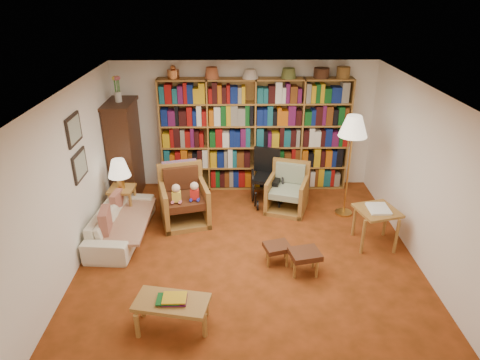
{
  "coord_description": "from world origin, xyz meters",
  "views": [
    {
      "loc": [
        -0.22,
        -5.53,
        3.8
      ],
      "look_at": [
        -0.12,
        0.6,
        0.95
      ],
      "focal_mm": 32.0,
      "sensor_mm": 36.0,
      "label": 1
    }
  ],
  "objects_px": {
    "sofa": "(121,223)",
    "wheelchair": "(267,178)",
    "floor_lamp": "(353,130)",
    "side_table_papers": "(377,215)",
    "footstool_b": "(305,256)",
    "coffee_table": "(172,304)",
    "footstool_a": "(277,248)",
    "armchair_sage": "(286,191)",
    "side_table_lamp": "(122,196)",
    "armchair_leather": "(185,198)"
  },
  "relations": [
    {
      "from": "side_table_papers",
      "to": "coffee_table",
      "type": "bearing_deg",
      "value": -149.44
    },
    {
      "from": "sofa",
      "to": "side_table_papers",
      "type": "height_order",
      "value": "side_table_papers"
    },
    {
      "from": "side_table_papers",
      "to": "footstool_b",
      "type": "height_order",
      "value": "side_table_papers"
    },
    {
      "from": "side_table_papers",
      "to": "coffee_table",
      "type": "relative_size",
      "value": 0.76
    },
    {
      "from": "sofa",
      "to": "coffee_table",
      "type": "relative_size",
      "value": 1.83
    },
    {
      "from": "wheelchair",
      "to": "footstool_a",
      "type": "relative_size",
      "value": 2.31
    },
    {
      "from": "wheelchair",
      "to": "side_table_lamp",
      "type": "bearing_deg",
      "value": -165.76
    },
    {
      "from": "footstool_a",
      "to": "coffee_table",
      "type": "height_order",
      "value": "coffee_table"
    },
    {
      "from": "side_table_lamp",
      "to": "side_table_papers",
      "type": "distance_m",
      "value": 4.24
    },
    {
      "from": "armchair_sage",
      "to": "armchair_leather",
      "type": "bearing_deg",
      "value": -167.89
    },
    {
      "from": "floor_lamp",
      "to": "wheelchair",
      "type": "bearing_deg",
      "value": 157.14
    },
    {
      "from": "floor_lamp",
      "to": "coffee_table",
      "type": "distance_m",
      "value": 4.06
    },
    {
      "from": "sofa",
      "to": "wheelchair",
      "type": "height_order",
      "value": "wheelchair"
    },
    {
      "from": "wheelchair",
      "to": "footstool_b",
      "type": "distance_m",
      "value": 2.32
    },
    {
      "from": "wheelchair",
      "to": "floor_lamp",
      "type": "relative_size",
      "value": 0.55
    },
    {
      "from": "footstool_a",
      "to": "side_table_papers",
      "type": "bearing_deg",
      "value": 16.88
    },
    {
      "from": "footstool_a",
      "to": "side_table_lamp",
      "type": "bearing_deg",
      "value": 151.59
    },
    {
      "from": "side_table_lamp",
      "to": "armchair_sage",
      "type": "xyz_separation_m",
      "value": [
        2.89,
        0.34,
        -0.11
      ]
    },
    {
      "from": "armchair_sage",
      "to": "wheelchair",
      "type": "xyz_separation_m",
      "value": [
        -0.33,
        0.31,
        0.13
      ]
    },
    {
      "from": "floor_lamp",
      "to": "side_table_papers",
      "type": "distance_m",
      "value": 1.46
    },
    {
      "from": "wheelchair",
      "to": "coffee_table",
      "type": "xyz_separation_m",
      "value": [
        -1.38,
        -3.3,
        -0.13
      ]
    },
    {
      "from": "footstool_b",
      "to": "wheelchair",
      "type": "bearing_deg",
      "value": 99.25
    },
    {
      "from": "armchair_sage",
      "to": "floor_lamp",
      "type": "height_order",
      "value": "floor_lamp"
    },
    {
      "from": "armchair_leather",
      "to": "floor_lamp",
      "type": "distance_m",
      "value": 3.06
    },
    {
      "from": "coffee_table",
      "to": "armchair_sage",
      "type": "bearing_deg",
      "value": 60.3
    },
    {
      "from": "floor_lamp",
      "to": "coffee_table",
      "type": "relative_size",
      "value": 1.93
    },
    {
      "from": "sofa",
      "to": "footstool_a",
      "type": "xyz_separation_m",
      "value": [
        2.46,
        -0.77,
        0.0
      ]
    },
    {
      "from": "side_table_papers",
      "to": "footstool_a",
      "type": "bearing_deg",
      "value": -163.12
    },
    {
      "from": "floor_lamp",
      "to": "footstool_b",
      "type": "xyz_separation_m",
      "value": [
        -0.98,
        -1.71,
        -1.28
      ]
    },
    {
      "from": "sofa",
      "to": "footstool_b",
      "type": "relative_size",
      "value": 3.61
    },
    {
      "from": "footstool_a",
      "to": "coffee_table",
      "type": "distance_m",
      "value": 1.87
    },
    {
      "from": "side_table_lamp",
      "to": "footstool_a",
      "type": "height_order",
      "value": "side_table_lamp"
    },
    {
      "from": "footstool_b",
      "to": "sofa",
      "type": "bearing_deg",
      "value": 160.27
    },
    {
      "from": "floor_lamp",
      "to": "armchair_sage",
      "type": "bearing_deg",
      "value": 165.89
    },
    {
      "from": "footstool_b",
      "to": "coffee_table",
      "type": "relative_size",
      "value": 0.51
    },
    {
      "from": "armchair_leather",
      "to": "footstool_b",
      "type": "distance_m",
      "value": 2.43
    },
    {
      "from": "sofa",
      "to": "wheelchair",
      "type": "bearing_deg",
      "value": -58.04
    },
    {
      "from": "side_table_lamp",
      "to": "floor_lamp",
      "type": "bearing_deg",
      "value": 1.18
    },
    {
      "from": "sofa",
      "to": "armchair_sage",
      "type": "relative_size",
      "value": 1.89
    },
    {
      "from": "footstool_a",
      "to": "coffee_table",
      "type": "bearing_deg",
      "value": -137.39
    },
    {
      "from": "floor_lamp",
      "to": "footstool_b",
      "type": "relative_size",
      "value": 3.8
    },
    {
      "from": "sofa",
      "to": "side_table_lamp",
      "type": "xyz_separation_m",
      "value": [
        -0.1,
        0.61,
        0.18
      ]
    },
    {
      "from": "sofa",
      "to": "wheelchair",
      "type": "relative_size",
      "value": 1.72
    },
    {
      "from": "floor_lamp",
      "to": "footstool_b",
      "type": "bearing_deg",
      "value": -119.86
    },
    {
      "from": "wheelchair",
      "to": "floor_lamp",
      "type": "bearing_deg",
      "value": -22.86
    },
    {
      "from": "coffee_table",
      "to": "floor_lamp",
      "type": "bearing_deg",
      "value": 45.06
    },
    {
      "from": "footstool_a",
      "to": "coffee_table",
      "type": "xyz_separation_m",
      "value": [
        -1.38,
        -1.27,
        0.08
      ]
    },
    {
      "from": "side_table_lamp",
      "to": "footstool_b",
      "type": "height_order",
      "value": "side_table_lamp"
    },
    {
      "from": "armchair_leather",
      "to": "coffee_table",
      "type": "height_order",
      "value": "armchair_leather"
    },
    {
      "from": "wheelchair",
      "to": "sofa",
      "type": "bearing_deg",
      "value": -152.85
    }
  ]
}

